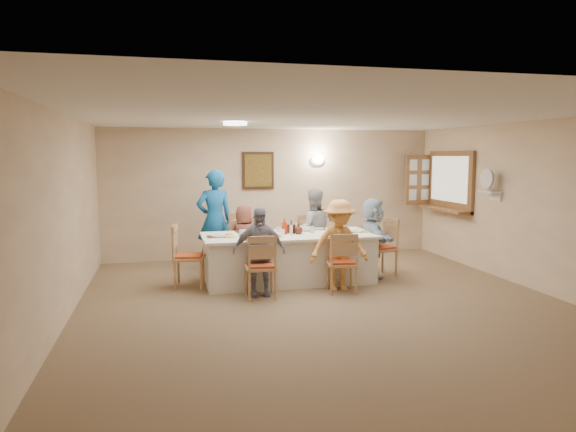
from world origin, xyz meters
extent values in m
plane|color=#7E6445|center=(0.00, 0.00, 0.00)|extent=(7.00, 7.00, 0.00)
plane|color=#C2A88E|center=(0.00, 3.50, 1.25)|extent=(6.50, 0.00, 6.50)
plane|color=#C2A88E|center=(0.00, -3.50, 1.25)|extent=(6.50, 0.00, 6.50)
plane|color=#C2A88E|center=(-3.25, 0.00, 1.25)|extent=(0.00, 7.00, 7.00)
plane|color=#C2A88E|center=(3.25, 0.00, 1.25)|extent=(0.00, 7.00, 7.00)
plane|color=white|center=(0.00, 0.00, 2.50)|extent=(7.00, 7.00, 0.00)
cube|color=#331C12|center=(-0.30, 3.47, 1.70)|extent=(0.62, 0.04, 0.72)
cube|color=black|center=(-0.30, 3.45, 1.70)|extent=(0.52, 0.02, 0.62)
ellipsoid|color=white|center=(0.90, 3.44, 1.90)|extent=(0.26, 0.09, 0.18)
cylinder|color=white|center=(-1.00, 1.50, 2.47)|extent=(0.36, 0.36, 0.05)
cube|color=brown|center=(3.21, 2.40, 1.50)|extent=(0.06, 1.50, 1.15)
cube|color=brown|center=(3.09, 2.40, 0.97)|extent=(0.30, 1.50, 0.05)
cube|color=brown|center=(2.95, 3.16, 1.50)|extent=(0.55, 0.04, 1.00)
cube|color=white|center=(3.13, 1.05, 1.40)|extent=(0.22, 0.36, 0.03)
cube|color=white|center=(-0.19, 1.41, 0.38)|extent=(2.69, 1.14, 0.76)
imported|color=brown|center=(-0.79, 2.09, 0.59)|extent=(0.65, 0.49, 1.18)
imported|color=#9E9DA6|center=(0.41, 2.09, 0.71)|extent=(0.76, 0.63, 1.43)
imported|color=#9490A0|center=(-0.79, 0.73, 0.64)|extent=(0.80, 0.44, 1.28)
imported|color=#FDB051|center=(0.41, 0.73, 0.68)|extent=(0.95, 0.63, 1.35)
imported|color=#A6BFDA|center=(1.23, 1.41, 0.65)|extent=(1.33, 0.75, 1.30)
imported|color=#1460A9|center=(-1.24, 2.56, 0.88)|extent=(0.80, 0.66, 1.75)
cube|color=#472B19|center=(-0.79, 0.99, 0.76)|extent=(0.32, 0.24, 0.01)
cylinder|color=white|center=(-0.79, 0.99, 0.77)|extent=(0.23, 0.23, 0.01)
cube|color=#FEF235|center=(-0.61, 0.94, 0.77)|extent=(0.14, 0.14, 0.01)
cube|color=#472B19|center=(0.41, 0.99, 0.76)|extent=(0.34, 0.25, 0.01)
cylinder|color=white|center=(0.41, 0.99, 0.77)|extent=(0.23, 0.23, 0.01)
cube|color=#FEF235|center=(0.59, 0.94, 0.77)|extent=(0.15, 0.15, 0.01)
cube|color=#472B19|center=(-0.79, 1.83, 0.76)|extent=(0.37, 0.27, 0.01)
cylinder|color=white|center=(-0.79, 1.83, 0.77)|extent=(0.26, 0.26, 0.02)
cube|color=#FEF235|center=(-0.61, 1.78, 0.77)|extent=(0.14, 0.14, 0.01)
cube|color=#472B19|center=(0.41, 1.83, 0.76)|extent=(0.36, 0.27, 0.01)
cylinder|color=white|center=(0.41, 1.83, 0.77)|extent=(0.24, 0.24, 0.01)
cube|color=#FEF235|center=(0.59, 1.78, 0.77)|extent=(0.14, 0.14, 0.01)
cube|color=#472B19|center=(-1.29, 1.41, 0.76)|extent=(0.35, 0.26, 0.01)
cylinder|color=white|center=(-1.29, 1.41, 0.77)|extent=(0.23, 0.23, 0.01)
cube|color=#FEF235|center=(-1.11, 1.36, 0.77)|extent=(0.15, 0.15, 0.01)
cube|color=#472B19|center=(0.93, 1.41, 0.76)|extent=(0.34, 0.25, 0.01)
cylinder|color=white|center=(0.93, 1.41, 0.77)|extent=(0.25, 0.25, 0.02)
cube|color=#FEF235|center=(1.11, 1.36, 0.77)|extent=(0.13, 0.13, 0.01)
imported|color=white|center=(-0.97, 1.12, 0.81)|extent=(0.18, 0.18, 0.09)
imported|color=white|center=(0.22, 1.90, 0.80)|extent=(0.14, 0.14, 0.09)
imported|color=white|center=(-0.46, 1.18, 0.79)|extent=(0.29, 0.29, 0.06)
imported|color=white|center=(0.16, 1.67, 0.79)|extent=(0.28, 0.28, 0.06)
imported|color=red|center=(-0.24, 1.46, 0.88)|extent=(0.15, 0.15, 0.25)
imported|color=#411B11|center=(-0.13, 1.48, 0.86)|extent=(0.15, 0.15, 0.21)
imported|color=#411B11|center=(-0.03, 1.39, 0.84)|extent=(0.20, 0.20, 0.17)
cylinder|color=silver|center=(-0.34, 1.46, 0.82)|extent=(0.07, 0.07, 0.10)
camera|label=1|loc=(-2.06, -6.34, 2.00)|focal=32.00mm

